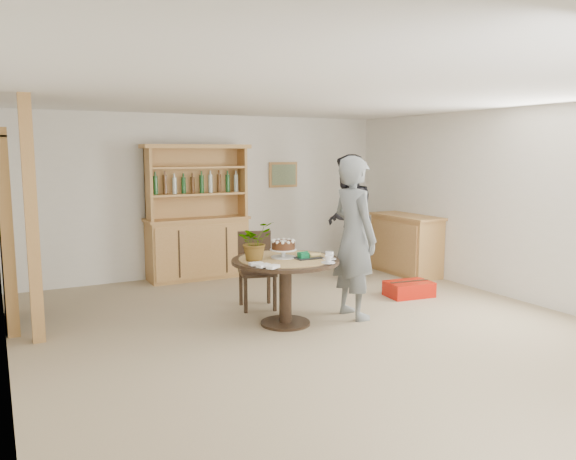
# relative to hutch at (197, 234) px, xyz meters

# --- Properties ---
(ground) EXTENTS (7.00, 7.00, 0.00)m
(ground) POSITION_rel_hutch_xyz_m (0.30, -3.24, -0.69)
(ground) COLOR tan
(ground) RESTS_ON ground
(room_shell) EXTENTS (6.04, 7.04, 2.52)m
(room_shell) POSITION_rel_hutch_xyz_m (0.30, -3.23, 1.05)
(room_shell) COLOR white
(room_shell) RESTS_ON ground
(doorway) EXTENTS (0.13, 1.10, 2.18)m
(doorway) POSITION_rel_hutch_xyz_m (-2.63, -1.24, 0.42)
(doorway) COLOR black
(doorway) RESTS_ON ground
(pine_post) EXTENTS (0.12, 0.12, 2.50)m
(pine_post) POSITION_rel_hutch_xyz_m (-2.40, -2.04, 0.56)
(pine_post) COLOR tan
(pine_post) RESTS_ON ground
(hutch) EXTENTS (1.62, 0.54, 2.04)m
(hutch) POSITION_rel_hutch_xyz_m (0.00, 0.00, 0.00)
(hutch) COLOR tan
(hutch) RESTS_ON ground
(sideboard) EXTENTS (0.54, 1.26, 0.94)m
(sideboard) POSITION_rel_hutch_xyz_m (3.04, -1.24, -0.22)
(sideboard) COLOR tan
(sideboard) RESTS_ON ground
(dining_table) EXTENTS (1.20, 1.20, 0.76)m
(dining_table) POSITION_rel_hutch_xyz_m (0.11, -2.71, -0.08)
(dining_table) COLOR black
(dining_table) RESTS_ON ground
(dining_chair) EXTENTS (0.51, 0.51, 0.95)m
(dining_chair) POSITION_rel_hutch_xyz_m (0.13, -1.88, -0.15)
(dining_chair) COLOR black
(dining_chair) RESTS_ON ground
(birthday_cake) EXTENTS (0.30, 0.30, 0.20)m
(birthday_cake) POSITION_rel_hutch_xyz_m (0.11, -2.66, 0.19)
(birthday_cake) COLOR white
(birthday_cake) RESTS_ON dining_table
(flower_vase) EXTENTS (0.47, 0.44, 0.42)m
(flower_vase) POSITION_rel_hutch_xyz_m (-0.24, -2.66, 0.28)
(flower_vase) COLOR #3F7233
(flower_vase) RESTS_ON dining_table
(gift_tray) EXTENTS (0.30, 0.20, 0.08)m
(gift_tray) POSITION_rel_hutch_xyz_m (0.32, -2.83, 0.10)
(gift_tray) COLOR black
(gift_tray) RESTS_ON dining_table
(coffee_cup_a) EXTENTS (0.15, 0.15, 0.09)m
(coffee_cup_a) POSITION_rel_hutch_xyz_m (0.51, -2.99, 0.11)
(coffee_cup_a) COLOR silver
(coffee_cup_a) RESTS_ON dining_table
(coffee_cup_b) EXTENTS (0.15, 0.15, 0.08)m
(coffee_cup_b) POSITION_rel_hutch_xyz_m (0.39, -3.16, 0.11)
(coffee_cup_b) COLOR silver
(coffee_cup_b) RESTS_ON dining_table
(napkins) EXTENTS (0.24, 0.33, 0.03)m
(napkins) POSITION_rel_hutch_xyz_m (-0.30, -3.02, 0.09)
(napkins) COLOR white
(napkins) RESTS_ON dining_table
(teen_boy) EXTENTS (0.47, 0.70, 1.89)m
(teen_boy) POSITION_rel_hutch_xyz_m (0.96, -2.81, 0.26)
(teen_boy) COLOR slate
(teen_boy) RESTS_ON ground
(adult_person) EXTENTS (1.17, 1.14, 1.89)m
(adult_person) POSITION_rel_hutch_xyz_m (2.02, -1.10, 0.26)
(adult_person) COLOR black
(adult_person) RESTS_ON ground
(red_suitcase) EXTENTS (0.64, 0.47, 0.21)m
(red_suitcase) POSITION_rel_hutch_xyz_m (2.15, -2.39, -0.59)
(red_suitcase) COLOR red
(red_suitcase) RESTS_ON ground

